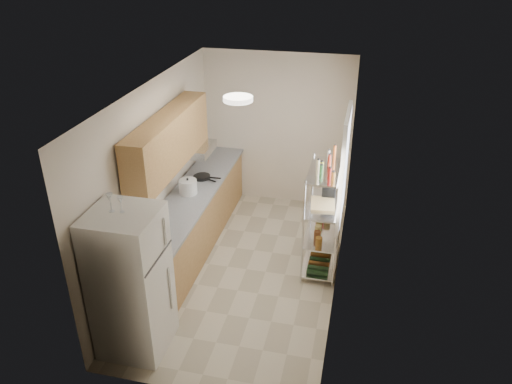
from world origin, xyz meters
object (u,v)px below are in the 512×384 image
at_px(cutting_board, 323,204).
at_px(frying_pan_large, 201,177).
at_px(rice_cooker, 188,187).
at_px(refrigerator, 131,283).
at_px(espresso_machine, 330,185).

bearing_deg(cutting_board, frying_pan_large, 161.87).
distance_m(rice_cooker, frying_pan_large, 0.52).
height_order(refrigerator, cutting_board, refrigerator).
bearing_deg(refrigerator, frying_pan_large, 91.31).
bearing_deg(cutting_board, refrigerator, -133.61).
height_order(cutting_board, espresso_machine, espresso_machine).
xyz_separation_m(refrigerator, frying_pan_large, (-0.06, 2.58, 0.05)).
bearing_deg(frying_pan_large, cutting_board, 4.56).
bearing_deg(cutting_board, espresso_machine, 80.47).
height_order(refrigerator, espresso_machine, refrigerator).
height_order(refrigerator, frying_pan_large, refrigerator).
xyz_separation_m(frying_pan_large, cutting_board, (1.92, -0.63, 0.10)).
distance_m(rice_cooker, cutting_board, 1.95).
xyz_separation_m(frying_pan_large, espresso_machine, (1.97, -0.33, 0.24)).
height_order(rice_cooker, espresso_machine, espresso_machine).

